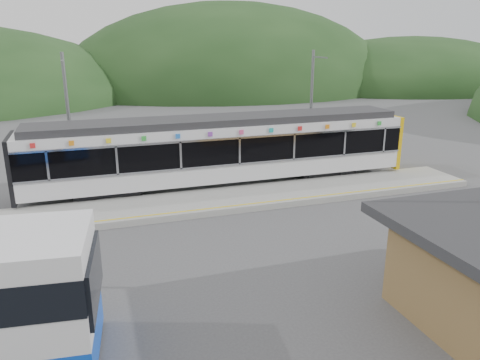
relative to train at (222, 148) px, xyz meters
name	(u,v)px	position (x,y,z in m)	size (l,w,h in m)	color
ground	(250,228)	(-0.55, -6.00, -2.06)	(120.00, 120.00, 0.00)	#4C4C4F
hills	(322,180)	(5.64, -0.71, -2.06)	(146.00, 149.00, 26.00)	#1E3D19
platform	(227,200)	(-0.55, -2.70, -1.91)	(26.00, 3.20, 0.30)	#9E9E99
yellow_line	(236,205)	(-0.55, -4.00, -1.76)	(26.00, 0.10, 0.01)	yellow
train	(222,148)	(0.00, 0.00, 0.00)	(20.44, 3.01, 3.74)	black
catenary_mast_west	(69,119)	(-7.55, 2.56, 1.58)	(0.18, 1.80, 7.00)	slate
catenary_mast_east	(311,107)	(6.45, 2.56, 1.58)	(0.18, 1.80, 7.00)	slate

